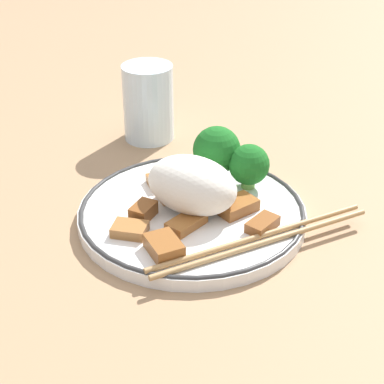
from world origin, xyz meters
The scene contains 15 objects.
ground_plane centered at (0.00, 0.00, 0.00)m, with size 3.00×3.00×0.00m, color #9E7A56.
plate centered at (0.00, 0.00, 0.01)m, with size 0.23×0.23×0.02m.
rice_mound centered at (0.00, 0.00, 0.04)m, with size 0.09×0.06×0.06m.
broccoli_back_left centered at (0.03, 0.07, 0.04)m, with size 0.04×0.04×0.05m.
broccoli_back_center centered at (-0.01, 0.07, 0.05)m, with size 0.05×0.05×0.06m.
meat_near_front centered at (-0.03, -0.07, 0.02)m, with size 0.04×0.03×0.01m.
meat_near_left centered at (0.07, 0.01, 0.02)m, with size 0.02×0.04×0.01m.
meat_near_right centered at (0.02, -0.08, 0.02)m, with size 0.04×0.04×0.01m.
meat_near_back centered at (-0.03, -0.04, 0.02)m, with size 0.02×0.03×0.01m.
meat_on_rice_edge centered at (-0.05, 0.02, 0.02)m, with size 0.03×0.03×0.01m.
meat_mid_left centered at (0.01, -0.03, 0.02)m, with size 0.03×0.04×0.01m.
meat_mid_right centered at (-0.03, 0.01, 0.02)m, with size 0.03×0.03×0.01m.
meat_far_scatter centered at (0.04, 0.02, 0.02)m, with size 0.04×0.05×0.01m.
chopsticks centered at (0.08, -0.01, 0.02)m, with size 0.13×0.20×0.01m.
drinking_glass centered at (-0.14, 0.13, 0.05)m, with size 0.06×0.06×0.09m.
Camera 1 is at (0.28, -0.46, 0.35)m, focal length 60.00 mm.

